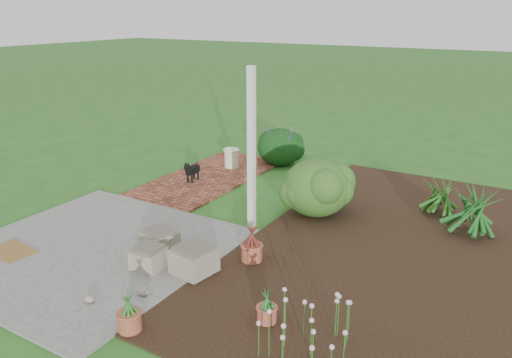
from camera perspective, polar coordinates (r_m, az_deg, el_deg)
The scene contains 19 objects.
ground at distance 7.94m, azimuth -2.73°, elevation -5.35°, with size 80.00×80.00×0.00m, color #29601E.
concrete_patio at distance 7.52m, azimuth -18.34°, elevation -7.65°, with size 3.50×3.50×0.04m, color #5A5957.
brick_path at distance 10.18m, azimuth -5.32°, elevation 0.25°, with size 1.60×3.50×0.04m, color brown.
garden_bed at distance 7.44m, azimuth 15.96°, elevation -7.72°, with size 4.00×7.00×0.03m, color black.
veranda_post at distance 7.44m, azimuth -0.52°, elevation 3.24°, with size 0.10×0.10×2.50m, color white.
stone_trough_near at distance 6.73m, azimuth -12.10°, elevation -8.87°, with size 0.39×0.39×0.26m, color #75675A.
stone_trough_mid at distance 6.52m, azimuth -7.10°, elevation -9.23°, with size 0.47×0.47×0.32m, color gray.
stone_trough_far at distance 7.14m, azimuth -10.88°, elevation -7.02°, with size 0.41×0.41×0.28m, color gray.
coir_doormat at distance 7.84m, azimuth -26.17°, elevation -7.36°, with size 0.65×0.42×0.02m, color brown.
black_dog at distance 9.82m, azimuth -7.38°, elevation 1.06°, with size 0.16×0.46×0.40m.
cream_ceramic_urn at distance 10.65m, azimuth -2.84°, elevation 2.38°, with size 0.30×0.30×0.39m, color #F0E1C6.
evergreen_shrub at distance 8.23m, azimuth 6.93°, elevation -0.80°, with size 1.12×1.12×0.95m, color #1A410F.
agapanthus_clump_back at distance 8.07m, azimuth 23.61°, elevation -2.74°, with size 1.05×1.05×0.95m, color #0B3B12, non-canonical shape.
agapanthus_clump_front at distance 8.71m, azimuth 20.18°, elevation -1.50°, with size 0.83×0.83×0.73m, color #1A3F13, non-canonical shape.
pink_flower_patch at distance 5.09m, azimuth 6.17°, elevation -16.51°, with size 0.89×0.89×0.57m, color #113D0F, non-canonical shape.
terracotta_pot_bronze at distance 6.79m, azimuth -0.48°, elevation -8.37°, with size 0.28×0.28×0.23m, color #AD523A.
terracotta_pot_small_left at distance 5.60m, azimuth 1.24°, elevation -15.16°, with size 0.22×0.22×0.18m, color #AD4D3A.
terracotta_pot_small_right at distance 5.62m, azimuth -14.25°, elevation -15.47°, with size 0.25×0.25×0.21m, color #9C5035.
purple_flowering_bush at distance 10.93m, azimuth 2.74°, elevation 3.78°, with size 0.98×0.98×0.83m, color black.
Camera 1 is at (4.02, -6.03, 3.25)m, focal length 35.00 mm.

